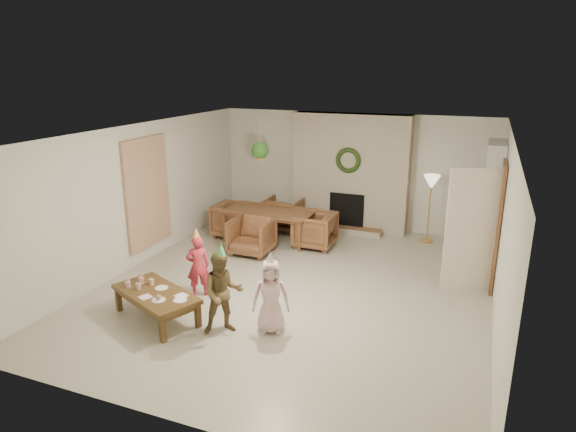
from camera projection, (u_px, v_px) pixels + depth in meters
The scene contains 56 objects.
floor at pixel (296, 286), 8.19m from camera, with size 7.00×7.00×0.00m, color #B7B29E.
ceiling at pixel (297, 133), 7.46m from camera, with size 7.00×7.00×0.00m, color white.
wall_back at pixel (353, 171), 10.94m from camera, with size 7.00×7.00×0.00m, color silver.
wall_front at pixel (166, 310), 4.71m from camera, with size 7.00×7.00×0.00m, color silver.
wall_left at pixel (139, 195), 8.88m from camera, with size 7.00×7.00×0.00m, color silver.
wall_right at pixel (503, 236), 6.77m from camera, with size 7.00×7.00×0.00m, color silver.
fireplace_mass at pixel (350, 172), 10.76m from camera, with size 2.50×0.40×2.50m, color #4D2214.
fireplace_hearth at pixel (344, 230), 10.80m from camera, with size 1.60×0.30×0.12m, color brown.
fireplace_firebox at pixel (347, 210), 10.84m from camera, with size 0.75×0.12×0.75m, color black.
fireplace_wreath at pixel (348, 160), 10.47m from camera, with size 0.54×0.54×0.10m, color #1E3815.
floor_lamp_base at pixel (427, 241), 10.25m from camera, with size 0.26×0.26×0.03m, color gold.
floor_lamp_post at pixel (429, 211), 10.06m from camera, with size 0.03×0.03×1.25m, color gold.
floor_lamp_shade at pixel (432, 182), 9.89m from camera, with size 0.33×0.33×0.28m, color beige.
bookshelf_carcass at pixel (491, 203), 8.92m from camera, with size 0.30×1.00×2.20m, color white.
bookshelf_shelf_a at pixel (485, 238), 9.11m from camera, with size 0.30×0.92×0.03m, color white.
bookshelf_shelf_b at pixel (488, 217), 9.00m from camera, with size 0.30×0.92×0.03m, color white.
bookshelf_shelf_c at pixel (490, 195), 8.88m from camera, with size 0.30×0.92×0.03m, color white.
bookshelf_shelf_d at pixel (493, 173), 8.77m from camera, with size 0.30×0.92×0.03m, color white.
books_row_lower at pixel (485, 233), 8.95m from camera, with size 0.20×0.40×0.24m, color #AE2C20.
books_row_mid at pixel (488, 208), 9.01m from camera, with size 0.20×0.44×0.24m, color #235681.
books_row_upper at pixel (490, 189), 8.76m from camera, with size 0.20×0.36×0.22m, color #C38129.
door_frame at pixel (498, 226), 7.92m from camera, with size 0.05×0.86×2.04m, color brown.
door_leaf at pixel (471, 232), 7.72m from camera, with size 0.05×0.80×2.00m, color beige.
curtain_panel at pixel (147, 193), 9.05m from camera, with size 0.06×1.20×2.00m, color beige.
dining_table at pixel (268, 226), 10.21m from camera, with size 1.81×1.01×0.64m, color brown.
dining_chair_near at pixel (252, 236), 9.49m from camera, with size 0.75×0.77×0.70m, color brown.
dining_chair_far at pixel (283, 214), 10.91m from camera, with size 0.75×0.77×0.70m, color brown.
dining_chair_left at pixel (234, 220), 10.48m from camera, with size 0.75×0.77×0.70m, color brown.
dining_chair_right at pixel (315, 230), 9.85m from camera, with size 0.75×0.77×0.70m, color brown.
hanging_plant_cord at pixel (260, 138), 9.36m from camera, with size 0.01×0.01×0.70m, color tan.
hanging_plant_pot at pixel (260, 157), 9.46m from camera, with size 0.16×0.16×0.12m, color #9A6531.
hanging_plant_foliage at pixel (260, 151), 9.43m from camera, with size 0.32×0.32×0.32m, color #1E4A18.
coffee_table_top at pixel (156, 294), 7.03m from camera, with size 1.35×0.67×0.06m, color #543B1C.
coffee_table_apron at pixel (156, 299), 7.05m from camera, with size 1.24×0.57×0.08m, color #543B1C.
coffee_leg_fl at pixel (119, 299), 7.32m from camera, with size 0.07×0.07×0.35m, color #543B1C.
coffee_leg_fr at pixel (163, 330), 6.48m from camera, with size 0.07×0.07×0.35m, color #543B1C.
coffee_leg_bl at pixel (152, 288), 7.69m from camera, with size 0.07×0.07×0.35m, color #543B1C.
coffee_leg_br at pixel (198, 315), 6.85m from camera, with size 0.07×0.07×0.35m, color #543B1C.
cup_a at pixel (127, 281), 7.25m from camera, with size 0.07×0.07×0.09m, color silver.
cup_b at pixel (140, 277), 7.39m from camera, with size 0.07×0.07×0.09m, color silver.
cup_c at pixel (128, 285), 7.13m from camera, with size 0.07×0.07×0.09m, color silver.
cup_d at pixel (141, 281), 7.27m from camera, with size 0.07×0.07×0.09m, color silver.
cup_e at pixel (138, 286), 7.09m from camera, with size 0.07×0.07×0.09m, color silver.
cup_f at pixel (152, 282), 7.23m from camera, with size 0.07×0.07×0.09m, color silver.
plate_a at pixel (161, 288), 7.14m from camera, with size 0.19×0.19×0.01m, color white.
plate_b at pixel (159, 300), 6.77m from camera, with size 0.19×0.19×0.01m, color white.
plate_c at pixel (180, 300), 6.77m from camera, with size 0.19×0.19×0.01m, color white.
food_scoop at pixel (158, 297), 6.76m from camera, with size 0.07×0.07×0.07m, color tan.
napkin_left at pixel (145, 297), 6.86m from camera, with size 0.16×0.16×0.01m, color #FFBBD8.
napkin_right at pixel (181, 296), 6.89m from camera, with size 0.16×0.16×0.01m, color #FFBBD8.
child_red at pixel (198, 266), 7.72m from camera, with size 0.36×0.24×0.98m, color #B62737.
party_hat_red at pixel (196, 233), 7.56m from camera, with size 0.13×0.13×0.19m, color gold.
child_plaid at pixel (223, 293), 6.63m from camera, with size 0.55×0.43×1.14m, color brown.
party_hat_plaid at pixel (221, 250), 6.45m from camera, with size 0.13×0.13×0.19m, color #46A359.
child_pink at pixel (271, 296), 6.66m from camera, with size 0.50×0.33×1.02m, color beige.
party_hat_pink at pixel (270, 258), 6.50m from camera, with size 0.13×0.13×0.18m, color #B2B3B9.
Camera 1 is at (2.64, -7.03, 3.47)m, focal length 31.21 mm.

